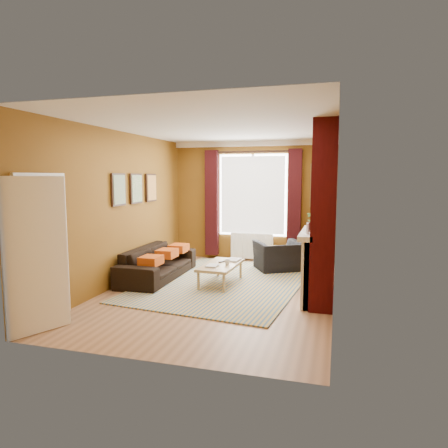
{
  "coord_description": "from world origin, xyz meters",
  "views": [
    {
      "loc": [
        1.91,
        -6.47,
        1.98
      ],
      "look_at": [
        0.0,
        0.25,
        1.15
      ],
      "focal_mm": 32.0,
      "sensor_mm": 36.0,
      "label": 1
    }
  ],
  "objects_px": {
    "sofa": "(158,263)",
    "armchair": "(279,256)",
    "floor_lamp": "(319,211)",
    "coffee_table": "(221,266)",
    "wicker_stool": "(275,256)"
  },
  "relations": [
    {
      "from": "wicker_stool",
      "to": "coffee_table",
      "type": "bearing_deg",
      "value": -110.92
    },
    {
      "from": "wicker_stool",
      "to": "armchair",
      "type": "bearing_deg",
      "value": -70.69
    },
    {
      "from": "sofa",
      "to": "floor_lamp",
      "type": "xyz_separation_m",
      "value": [
        2.97,
        1.81,
        0.93
      ]
    },
    {
      "from": "sofa",
      "to": "floor_lamp",
      "type": "distance_m",
      "value": 3.6
    },
    {
      "from": "coffee_table",
      "to": "floor_lamp",
      "type": "relative_size",
      "value": 0.76
    },
    {
      "from": "armchair",
      "to": "coffee_table",
      "type": "xyz_separation_m",
      "value": [
        -0.88,
        -1.41,
        0.04
      ]
    },
    {
      "from": "sofa",
      "to": "floor_lamp",
      "type": "height_order",
      "value": "floor_lamp"
    },
    {
      "from": "floor_lamp",
      "to": "coffee_table",
      "type": "bearing_deg",
      "value": -130.94
    },
    {
      "from": "armchair",
      "to": "wicker_stool",
      "type": "relative_size",
      "value": 2.21
    },
    {
      "from": "coffee_table",
      "to": "floor_lamp",
      "type": "xyz_separation_m",
      "value": [
        1.66,
        1.91,
        0.89
      ]
    },
    {
      "from": "armchair",
      "to": "wicker_stool",
      "type": "distance_m",
      "value": 0.5
    },
    {
      "from": "sofa",
      "to": "armchair",
      "type": "height_order",
      "value": "armchair"
    },
    {
      "from": "armchair",
      "to": "sofa",
      "type": "bearing_deg",
      "value": 1.84
    },
    {
      "from": "armchair",
      "to": "floor_lamp",
      "type": "height_order",
      "value": "floor_lamp"
    },
    {
      "from": "armchair",
      "to": "coffee_table",
      "type": "height_order",
      "value": "armchair"
    }
  ]
}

